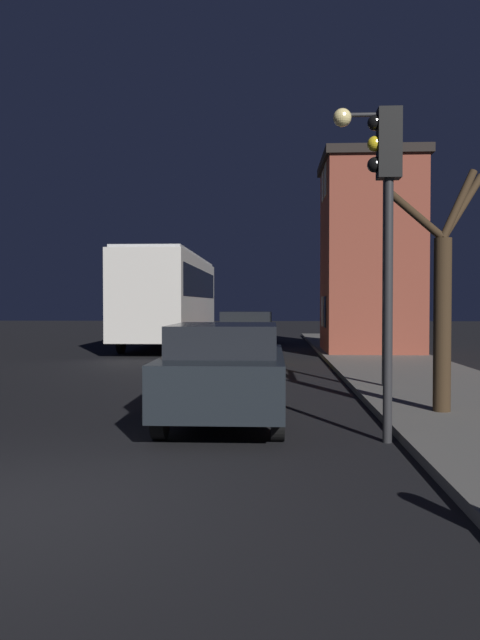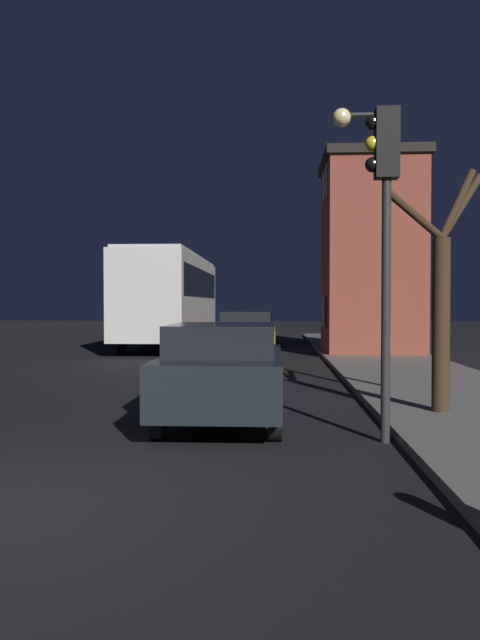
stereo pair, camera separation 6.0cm
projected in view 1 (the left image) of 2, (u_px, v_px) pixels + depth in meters
ground_plane at (12, 509)px, 5.51m from camera, size 120.00×120.00×0.00m
brick_building at (370, 254)px, 22.24m from camera, size 3.50×4.07×6.90m
streetlamp at (372, 203)px, 12.71m from camera, size 1.16×0.37×5.67m
traffic_light at (386, 204)px, 8.06m from camera, size 0.43×0.24×4.33m
bare_tree at (443, 297)px, 9.78m from camera, size 1.67×0.78×3.82m
bus at (171, 293)px, 26.38m from camera, size 2.62×11.67×3.81m
car_near_lane at (226, 370)px, 9.54m from camera, size 1.75×4.05×1.51m
car_mid_lane at (247, 336)px, 19.15m from camera, size 1.70×4.15×1.58m
car_far_lane at (251, 327)px, 27.93m from camera, size 1.78×4.40×1.43m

